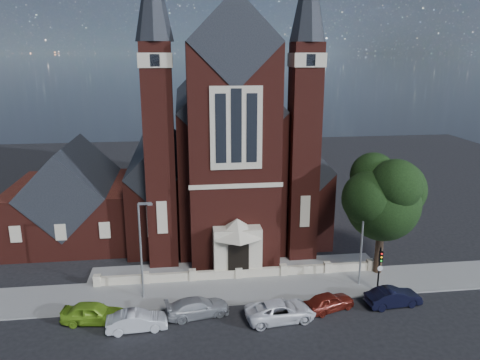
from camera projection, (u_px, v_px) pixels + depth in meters
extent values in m
plane|color=black|center=(229.00, 241.00, 49.08)|extent=(120.00, 120.00, 0.00)
cube|color=gray|center=(241.00, 289.00, 39.03)|extent=(60.00, 5.00, 0.12)
cube|color=gray|center=(236.00, 268.00, 42.86)|extent=(26.00, 3.00, 0.14)
cube|color=#B7AE91|center=(239.00, 278.00, 40.95)|extent=(24.00, 0.40, 0.90)
cube|color=#4B1A14|center=(220.00, 156.00, 56.83)|extent=(10.00, 30.00, 14.00)
cube|color=black|center=(219.00, 98.00, 55.00)|extent=(10.00, 30.20, 10.00)
cube|color=#4B1A14|center=(158.00, 184.00, 55.75)|extent=(5.00, 26.00, 8.00)
cube|color=#4B1A14|center=(281.00, 180.00, 57.56)|extent=(5.00, 26.00, 8.00)
cube|color=black|center=(157.00, 151.00, 54.70)|extent=(5.01, 26.20, 5.01)
cube|color=black|center=(282.00, 148.00, 56.52)|extent=(5.01, 26.20, 5.01)
cube|color=#4B1A14|center=(234.00, 160.00, 41.20)|extent=(8.00, 3.00, 20.00)
cube|color=black|center=(234.00, 41.00, 38.58)|extent=(8.00, 3.20, 8.00)
cube|color=#B7AE91|center=(236.00, 128.00, 38.93)|extent=(4.40, 0.15, 7.00)
cube|color=black|center=(236.00, 126.00, 38.81)|extent=(0.90, 0.08, 6.20)
cube|color=#B7AE91|center=(237.00, 250.00, 41.33)|extent=(4.20, 2.00, 4.40)
cube|color=black|center=(239.00, 262.00, 40.48)|extent=(1.80, 0.12, 3.20)
cone|color=#B7AE91|center=(237.00, 227.00, 40.75)|extent=(4.60, 4.60, 1.60)
cube|color=#4B1A14|center=(160.00, 159.00, 41.37)|extent=(2.60, 2.60, 20.00)
cube|color=#B7AE91|center=(156.00, 60.00, 39.15)|extent=(2.80, 2.80, 1.20)
cube|color=#4B1A14|center=(303.00, 155.00, 42.95)|extent=(2.60, 2.60, 20.00)
cube|color=#B7AE91|center=(307.00, 60.00, 40.72)|extent=(2.80, 2.80, 1.20)
cube|color=#4B1A14|center=(75.00, 211.00, 49.23)|extent=(12.00, 12.00, 6.00)
cube|color=black|center=(72.00, 184.00, 48.45)|extent=(8.49, 12.20, 8.49)
cylinder|color=black|center=(379.00, 247.00, 41.33)|extent=(0.70, 0.70, 5.00)
sphere|color=black|center=(383.00, 204.00, 40.28)|extent=(6.40, 6.40, 6.40)
sphere|color=black|center=(395.00, 185.00, 38.66)|extent=(4.40, 4.40, 4.40)
cylinder|color=gray|center=(141.00, 252.00, 36.54)|extent=(0.16, 0.16, 8.00)
cube|color=gray|center=(145.00, 204.00, 35.55)|extent=(1.00, 0.15, 0.18)
cube|color=gray|center=(150.00, 204.00, 35.62)|extent=(0.35, 0.22, 0.12)
cylinder|color=gray|center=(362.00, 241.00, 38.72)|extent=(0.16, 0.16, 8.00)
cube|color=gray|center=(371.00, 195.00, 37.73)|extent=(1.00, 0.15, 0.18)
cube|color=gray|center=(376.00, 196.00, 37.80)|extent=(0.35, 0.22, 0.12)
cylinder|color=black|center=(379.00, 271.00, 37.93)|extent=(0.14, 0.14, 4.00)
cube|color=black|center=(381.00, 257.00, 37.44)|extent=(0.28, 0.22, 0.90)
sphere|color=red|center=(382.00, 254.00, 37.24)|extent=(0.14, 0.14, 0.14)
sphere|color=#CC8C0C|center=(382.00, 257.00, 37.32)|extent=(0.14, 0.14, 0.14)
sphere|color=#0C9919|center=(381.00, 261.00, 37.40)|extent=(0.14, 0.14, 0.14)
imported|color=#73A721|center=(93.00, 313.00, 34.06)|extent=(4.71, 2.37, 1.54)
imported|color=silver|center=(137.00, 321.00, 33.15)|extent=(4.37, 1.82, 1.41)
imported|color=gray|center=(198.00, 307.00, 34.95)|extent=(5.08, 2.80, 1.39)
imported|color=white|center=(281.00, 311.00, 34.41)|extent=(5.47, 2.95, 1.46)
imported|color=#621910|center=(329.00, 302.00, 35.75)|extent=(4.38, 2.88, 1.39)
imported|color=black|center=(393.00, 297.00, 36.35)|extent=(4.52, 2.01, 1.44)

